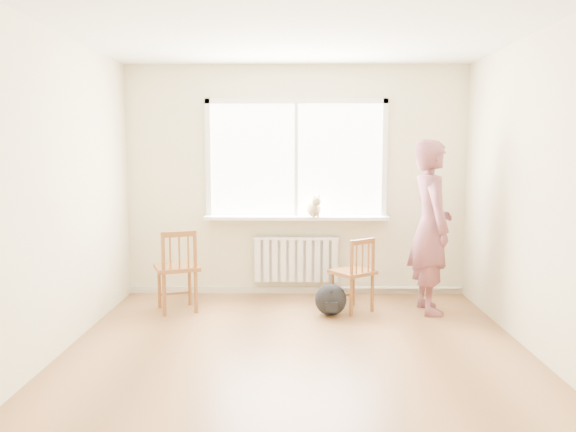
{
  "coord_description": "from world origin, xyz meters",
  "views": [
    {
      "loc": [
        -0.02,
        -4.37,
        1.71
      ],
      "look_at": [
        -0.08,
        1.2,
        1.06
      ],
      "focal_mm": 35.0,
      "sensor_mm": 36.0,
      "label": 1
    }
  ],
  "objects_px": {
    "chair_left": "(178,270)",
    "cat": "(314,208)",
    "backpack": "(331,300)",
    "person": "(431,227)",
    "chair_right": "(355,275)"
  },
  "relations": [
    {
      "from": "chair_left",
      "to": "cat",
      "type": "xyz_separation_m",
      "value": [
        1.47,
        0.6,
        0.61
      ]
    },
    {
      "from": "chair_left",
      "to": "backpack",
      "type": "height_order",
      "value": "chair_left"
    },
    {
      "from": "backpack",
      "to": "chair_left",
      "type": "bearing_deg",
      "value": 175.65
    },
    {
      "from": "chair_left",
      "to": "person",
      "type": "height_order",
      "value": "person"
    },
    {
      "from": "backpack",
      "to": "person",
      "type": "bearing_deg",
      "value": 8.72
    },
    {
      "from": "chair_right",
      "to": "cat",
      "type": "distance_m",
      "value": 0.97
    },
    {
      "from": "chair_left",
      "to": "person",
      "type": "bearing_deg",
      "value": 158.96
    },
    {
      "from": "chair_right",
      "to": "person",
      "type": "xyz_separation_m",
      "value": [
        0.79,
        0.02,
        0.51
      ]
    },
    {
      "from": "person",
      "to": "backpack",
      "type": "relative_size",
      "value": 5.51
    },
    {
      "from": "chair_right",
      "to": "chair_left",
      "type": "bearing_deg",
      "value": -35.71
    },
    {
      "from": "chair_left",
      "to": "cat",
      "type": "distance_m",
      "value": 1.7
    },
    {
      "from": "chair_right",
      "to": "person",
      "type": "bearing_deg",
      "value": 145.26
    },
    {
      "from": "chair_right",
      "to": "backpack",
      "type": "xyz_separation_m",
      "value": [
        -0.27,
        -0.14,
        -0.24
      ]
    },
    {
      "from": "cat",
      "to": "backpack",
      "type": "height_order",
      "value": "cat"
    },
    {
      "from": "person",
      "to": "cat",
      "type": "height_order",
      "value": "person"
    }
  ]
}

